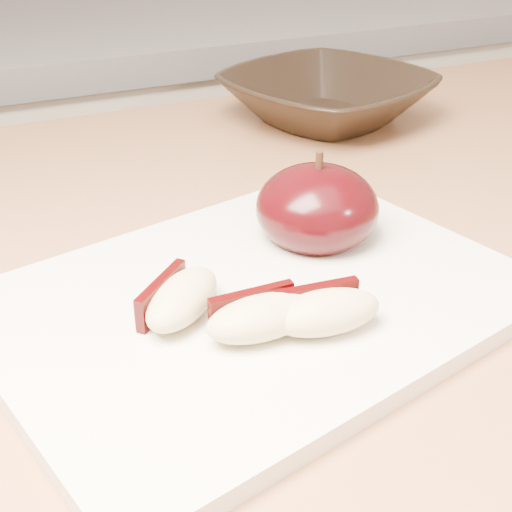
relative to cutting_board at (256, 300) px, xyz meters
name	(u,v)px	position (x,y,z in m)	size (l,w,h in m)	color
back_cabinet	(50,288)	(-0.04, 0.80, -0.44)	(2.40, 0.62, 0.94)	silver
cutting_board	(256,300)	(0.00, 0.00, 0.00)	(0.32, 0.23, 0.01)	white
apple_half	(317,208)	(0.07, 0.05, 0.03)	(0.09, 0.09, 0.07)	black
apple_wedge_a	(180,298)	(-0.05, 0.00, 0.02)	(0.07, 0.07, 0.02)	beige
apple_wedge_b	(260,316)	(-0.02, -0.04, 0.02)	(0.06, 0.03, 0.02)	beige
apple_wedge_c	(325,311)	(0.02, -0.05, 0.02)	(0.07, 0.04, 0.02)	beige
bowl	(327,98)	(0.22, 0.29, 0.02)	(0.20, 0.20, 0.05)	black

